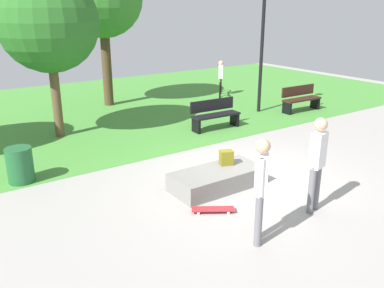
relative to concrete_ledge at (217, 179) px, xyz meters
name	(u,v)px	position (x,y,z in m)	size (l,w,h in m)	color
ground_plane	(247,178)	(0.86, 0.01, -0.20)	(28.00, 28.00, 0.00)	#9E9993
grass_lawn	(103,107)	(0.86, 8.16, -0.19)	(26.60, 11.71, 0.01)	#478C38
concrete_ledge	(217,179)	(0.00, 0.00, 0.00)	(1.99, 0.93, 0.39)	gray
backpack_on_ledge	(226,158)	(0.36, 0.15, 0.36)	(0.28, 0.20, 0.32)	olive
skater_performing_trick	(261,183)	(-0.76, -2.06, 0.85)	(0.37, 0.37, 1.78)	slate
skater_watching	(317,157)	(0.84, -1.85, 0.88)	(0.42, 0.27, 1.82)	slate
skateboard_by_ledge	(213,209)	(-0.75, -0.84, -0.13)	(0.78, 0.60, 0.08)	#A5262D
park_bench_near_path	(215,114)	(2.64, 3.52, 0.29)	(1.62, 0.53, 0.91)	black
park_bench_far_right	(300,98)	(6.62, 3.55, 0.29)	(1.61, 0.51, 0.91)	#331E14
tree_tall_oak	(48,22)	(-1.61, 5.52, 3.06)	(2.78, 2.78, 4.66)	brown
lamp_post	(262,37)	(5.32, 4.36, 2.46)	(0.28, 0.28, 4.40)	black
trash_bin	(20,165)	(-3.36, 2.67, 0.20)	(0.56, 0.56, 0.78)	#1E592D
cyclist_on_bicycle	(221,81)	(5.90, 7.35, 0.44)	(1.22, 1.43, 1.52)	black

